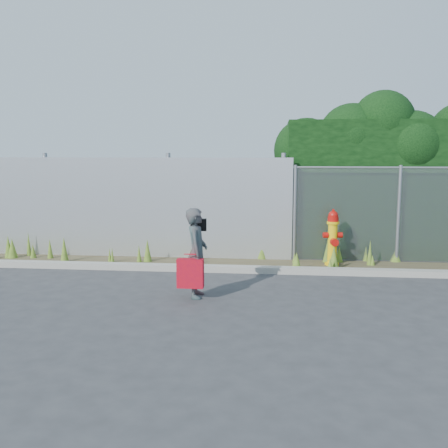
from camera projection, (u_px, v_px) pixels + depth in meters
name	position (u px, v px, depth m)	size (l,w,h in m)	color
ground	(234.00, 299.00, 7.91)	(80.00, 80.00, 0.00)	#333335
curb	(241.00, 269.00, 9.68)	(16.00, 0.22, 0.12)	gray
weed_strip	(207.00, 258.00, 10.36)	(16.00, 1.36, 0.54)	#443C27
corrugated_fence	(99.00, 207.00, 11.04)	(8.50, 0.21, 2.30)	silver
hedge	(448.00, 166.00, 11.09)	(7.61, 1.76, 3.77)	black
fire_hydrant	(333.00, 239.00, 10.16)	(0.39, 0.35, 1.17)	yellow
woman	(197.00, 253.00, 7.94)	(0.52, 0.34, 1.44)	#0F6160
red_tote_bag	(190.00, 273.00, 7.78)	(0.41, 0.15, 0.54)	#9F0920
black_shoulder_bag	(198.00, 225.00, 8.10)	(0.26, 0.11, 0.20)	black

